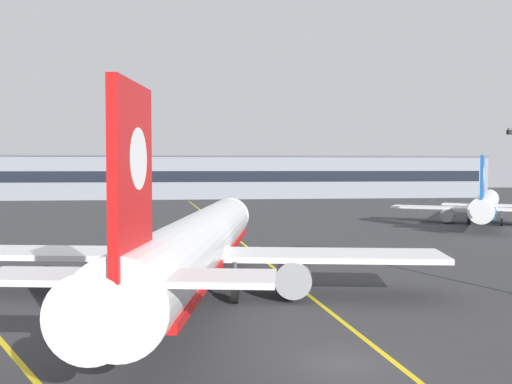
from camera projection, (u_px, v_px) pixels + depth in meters
ground_plane at (344, 364)px, 24.86m from camera, size 400.00×400.00×0.00m
taxiway_centreline at (259, 257)px, 54.63m from camera, size 13.61×179.53×0.01m
taxiway_lead_in_stripe at (18, 361)px, 25.23m from camera, size 28.75×52.95×0.01m
airliner_foreground at (198, 245)px, 37.80m from camera, size 32.35×41.33×11.65m
airliner_background at (486, 205)px, 85.09m from camera, size 25.58×31.82×9.91m
safety_cone_by_nose_gear at (213, 254)px, 54.77m from camera, size 0.44×0.44×0.55m
terminal_building at (247, 177)px, 157.09m from camera, size 132.28×12.40×11.51m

